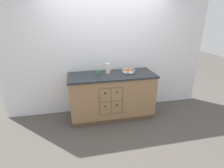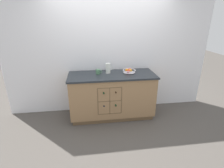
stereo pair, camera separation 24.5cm
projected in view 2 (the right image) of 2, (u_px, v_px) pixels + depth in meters
name	position (u px, v px, depth m)	size (l,w,h in m)	color
ground_plane	(112.00, 115.00, 3.83)	(14.00, 14.00, 0.00)	#4C4742
back_wall	(109.00, 54.00, 3.72)	(4.40, 0.06, 2.55)	white
kitchen_island	(112.00, 95.00, 3.65)	(1.74, 0.70, 0.94)	brown
fruit_bowl	(129.00, 71.00, 3.58)	(0.27, 0.27, 0.09)	silver
white_pitcher	(108.00, 68.00, 3.53)	(0.15, 0.10, 0.20)	silver
ceramic_mug	(98.00, 72.00, 3.51)	(0.13, 0.09, 0.09)	#4C7A56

